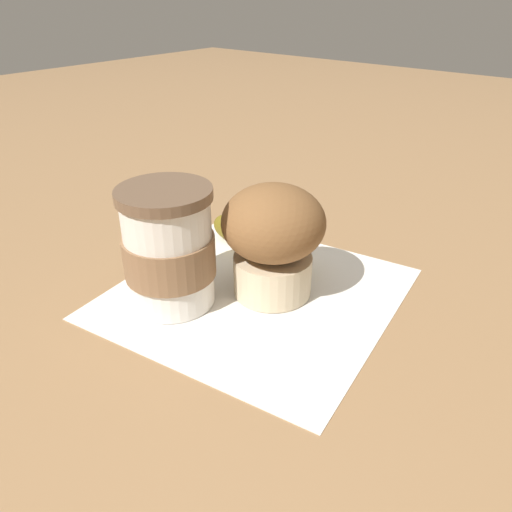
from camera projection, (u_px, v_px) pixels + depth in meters
name	position (u px, v px, depth m)	size (l,w,h in m)	color
ground_plane	(256.00, 293.00, 0.50)	(3.00, 3.00, 0.00)	#936D47
paper_napkin	(256.00, 293.00, 0.50)	(0.26, 0.26, 0.00)	white
coffee_cup	(169.00, 249.00, 0.46)	(0.09, 0.09, 0.12)	silver
muffin	(273.00, 236.00, 0.48)	(0.10, 0.10, 0.11)	beige
banana	(258.00, 241.00, 0.57)	(0.07, 0.14, 0.03)	yellow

